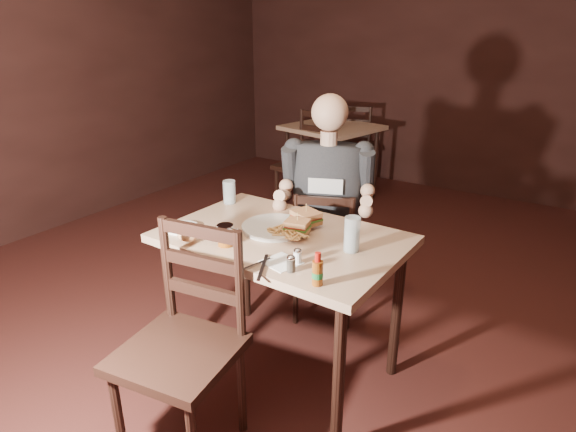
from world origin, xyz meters
The scene contains 24 objects.
room_shell centered at (0.00, 0.00, 1.40)m, with size 7.00×7.00×7.00m.
main_table centered at (-0.20, -0.05, 0.68)m, with size 1.13×0.77×0.77m.
bg_table centered at (-1.29, 2.50, 0.68)m, with size 0.95×0.95×0.77m.
chair_far centered at (-0.28, 0.55, 0.42)m, with size 0.38×0.42×0.83m, color black, non-canonical shape.
chair_near centered at (-0.27, -0.69, 0.48)m, with size 0.44×0.48×0.96m, color black, non-canonical shape.
bg_chair_far centered at (-1.29, 3.05, 0.46)m, with size 0.43×0.47×0.92m, color black, non-canonical shape.
bg_chair_near centered at (-1.29, 1.95, 0.48)m, with size 0.44×0.49×0.96m, color black, non-canonical shape.
diner centered at (-0.27, 0.50, 0.89)m, with size 0.53×0.42×0.93m, color #2C2E31, non-canonical shape.
dinner_plate centered at (-0.27, -0.02, 0.78)m, with size 0.31×0.31×0.02m, color white.
sandwich_left centered at (-0.16, 0.10, 0.84)m, with size 0.13×0.11×0.11m, color tan, non-canonical shape.
sandwich_right centered at (-0.14, -0.02, 0.84)m, with size 0.11×0.09×0.10m, color tan, non-canonical shape.
fries_pile centered at (-0.16, -0.07, 0.81)m, with size 0.23×0.16×0.04m, color #EBB768, non-canonical shape.
ketchup_dollop centered at (-0.11, -0.08, 0.79)m, with size 0.05×0.05×0.01m, color maroon.
glass_left centered at (-0.69, 0.16, 0.83)m, with size 0.07×0.07×0.13m, color silver.
glass_right centered at (0.15, -0.03, 0.85)m, with size 0.07×0.07×0.16m, color silver.
hot_sauce centered at (0.17, -0.37, 0.84)m, with size 0.04×0.04×0.13m, color brown, non-canonical shape.
salt_shaker centered at (0.01, -0.26, 0.80)m, with size 0.03×0.03×0.06m, color white, non-canonical shape.
pepper_shaker centered at (0.03, -0.34, 0.80)m, with size 0.04×0.04×0.07m, color #38332D, non-canonical shape.
syrup_dispenser centered at (-0.35, -0.28, 0.82)m, with size 0.07×0.07×0.10m, color brown, non-canonical shape.
napkin centered at (-0.05, -0.29, 0.77)m, with size 0.14×0.13×0.00m, color white.
knife centered at (-0.08, -0.38, 0.78)m, with size 0.01×0.23×0.01m, color silver.
fork centered at (-0.12, -0.37, 0.78)m, with size 0.01×0.15×0.00m, color silver.
side_plate centered at (-0.64, -0.26, 0.78)m, with size 0.15×0.15×0.01m, color white.
bread_roll centered at (-0.51, -0.36, 0.81)m, with size 0.10×0.08×0.06m, color tan.
Camera 1 is at (0.95, -1.78, 1.68)m, focal length 30.00 mm.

